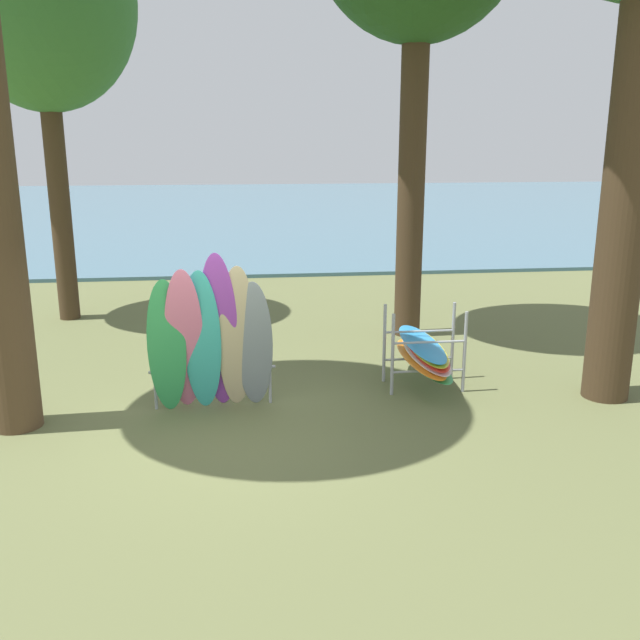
% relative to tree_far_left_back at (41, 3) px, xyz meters
% --- Properties ---
extents(ground_plane, '(80.00, 80.00, 0.00)m').
position_rel_tree_far_left_back_xyz_m(ground_plane, '(3.36, -6.34, -6.19)').
color(ground_plane, '#60663D').
extents(lake_water, '(80.00, 36.00, 0.10)m').
position_rel_tree_far_left_back_xyz_m(lake_water, '(3.36, 21.88, -6.14)').
color(lake_water, '#477084').
rests_on(lake_water, ground).
extents(tree_far_left_back, '(3.59, 3.59, 8.32)m').
position_rel_tree_far_left_back_xyz_m(tree_far_left_back, '(0.00, 0.00, 0.00)').
color(tree_far_left_back, '#42301E').
rests_on(tree_far_left_back, ground).
extents(leaning_board_pile, '(1.78, 0.74, 2.31)m').
position_rel_tree_far_left_back_xyz_m(leaning_board_pile, '(3.19, -5.63, -5.16)').
color(leaning_board_pile, '#339E56').
rests_on(leaning_board_pile, ground).
extents(board_storage_rack, '(1.15, 2.13, 1.25)m').
position_rel_tree_far_left_back_xyz_m(board_storage_rack, '(6.38, -4.95, -5.64)').
color(board_storage_rack, '#9EA0A5').
rests_on(board_storage_rack, ground).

